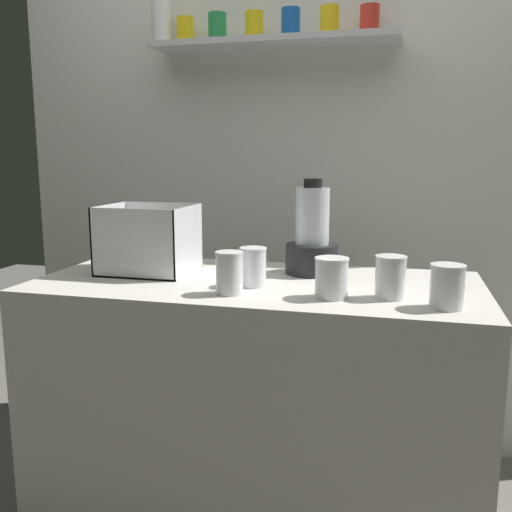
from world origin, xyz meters
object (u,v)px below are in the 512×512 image
(carrot_display_bin, at_px, (148,252))
(juice_cup_orange_far_left, at_px, (230,276))
(juice_cup_carrot_middle, at_px, (331,280))
(blender_pitcher, at_px, (312,239))
(juice_cup_carrot_far_right, at_px, (447,289))
(juice_cup_orange_left, at_px, (253,269))
(juice_cup_mango_right, at_px, (390,279))

(carrot_display_bin, distance_m, juice_cup_orange_far_left, 0.42)
(carrot_display_bin, bearing_deg, juice_cup_carrot_middle, -17.11)
(blender_pitcher, xyz_separation_m, juice_cup_carrot_far_right, (0.41, -0.35, -0.06))
(juice_cup_orange_far_left, bearing_deg, blender_pitcher, 61.55)
(carrot_display_bin, relative_size, juice_cup_orange_left, 2.48)
(carrot_display_bin, relative_size, juice_cup_orange_far_left, 2.40)
(blender_pitcher, bearing_deg, juice_cup_carrot_middle, -71.66)
(blender_pitcher, bearing_deg, juice_cup_orange_left, -121.96)
(juice_cup_carrot_middle, distance_m, juice_cup_mango_right, 0.16)
(blender_pitcher, relative_size, juice_cup_orange_far_left, 2.58)
(carrot_display_bin, distance_m, juice_cup_carrot_far_right, 0.98)
(juice_cup_orange_left, height_order, juice_cup_carrot_middle, juice_cup_orange_left)
(juice_cup_carrot_far_right, bearing_deg, blender_pitcher, 139.52)
(blender_pitcher, relative_size, juice_cup_carrot_far_right, 2.74)
(juice_cup_carrot_far_right, bearing_deg, juice_cup_orange_left, 167.95)
(juice_cup_orange_left, xyz_separation_m, juice_cup_mango_right, (0.41, -0.05, 0.00))
(juice_cup_orange_left, bearing_deg, juice_cup_orange_far_left, -110.33)
(carrot_display_bin, bearing_deg, juice_cup_carrot_far_right, -13.78)
(carrot_display_bin, height_order, blender_pitcher, blender_pitcher)
(carrot_display_bin, height_order, juice_cup_carrot_far_right, carrot_display_bin)
(juice_cup_mango_right, bearing_deg, juice_cup_carrot_far_right, -25.96)
(juice_cup_orange_far_left, relative_size, juice_cup_orange_left, 1.03)
(juice_cup_carrot_middle, height_order, juice_cup_mango_right, juice_cup_mango_right)
(juice_cup_mango_right, relative_size, juice_cup_carrot_far_right, 1.03)
(juice_cup_orange_far_left, xyz_separation_m, juice_cup_carrot_middle, (0.29, 0.03, -0.00))
(juice_cup_orange_left, bearing_deg, carrot_display_bin, 163.86)
(juice_cup_orange_left, xyz_separation_m, juice_cup_carrot_middle, (0.25, -0.08, -0.00))
(blender_pitcher, xyz_separation_m, juice_cup_orange_left, (-0.14, -0.23, -0.06))
(juice_cup_orange_left, relative_size, juice_cup_carrot_far_right, 1.03)
(juice_cup_orange_far_left, distance_m, juice_cup_mango_right, 0.45)
(blender_pitcher, height_order, juice_cup_carrot_far_right, blender_pitcher)
(juice_cup_carrot_middle, xyz_separation_m, juice_cup_carrot_far_right, (0.30, -0.03, 0.00))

